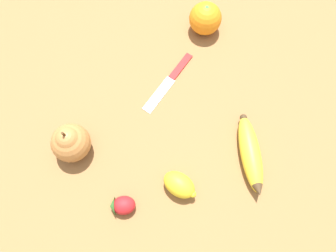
{
  "coord_description": "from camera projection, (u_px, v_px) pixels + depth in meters",
  "views": [
    {
      "loc": [
        0.24,
        -0.05,
        0.67
      ],
      "look_at": [
        0.01,
        0.05,
        0.03
      ],
      "focal_mm": 35.0,
      "sensor_mm": 36.0,
      "label": 1
    }
  ],
  "objects": [
    {
      "name": "banana",
      "position": [
        251.0,
        154.0,
        0.68
      ],
      "size": [
        0.18,
        0.09,
        0.04
      ],
      "rotation": [
        0.0,
        0.0,
        5.95
      ],
      "color": "yellow",
      "rests_on": "ground_plane"
    },
    {
      "name": "pear",
      "position": [
        70.0,
        142.0,
        0.66
      ],
      "size": [
        0.08,
        0.08,
        0.1
      ],
      "color": "#B2753D",
      "rests_on": "ground_plane"
    },
    {
      "name": "lemon",
      "position": [
        179.0,
        185.0,
        0.65
      ],
      "size": [
        0.08,
        0.07,
        0.05
      ],
      "rotation": [
        0.0,
        0.0,
        0.53
      ],
      "color": "yellow",
      "rests_on": "ground_plane"
    },
    {
      "name": "paring_knife",
      "position": [
        170.0,
        79.0,
        0.76
      ],
      "size": [
        0.11,
        0.16,
        0.01
      ],
      "rotation": [
        0.0,
        0.0,
        3.69
      ],
      "color": "silver",
      "rests_on": "ground_plane"
    },
    {
      "name": "orange",
      "position": [
        205.0,
        18.0,
        0.78
      ],
      "size": [
        0.08,
        0.08,
        0.08
      ],
      "color": "orange",
      "rests_on": "ground_plane"
    },
    {
      "name": "ground_plane",
      "position": [
        144.0,
        138.0,
        0.71
      ],
      "size": [
        3.0,
        3.0,
        0.0
      ],
      "primitive_type": "plane",
      "color": "olive"
    },
    {
      "name": "strawberry",
      "position": [
        122.0,
        205.0,
        0.64
      ],
      "size": [
        0.05,
        0.06,
        0.04
      ],
      "rotation": [
        0.0,
        0.0,
        4.35
      ],
      "color": "red",
      "rests_on": "ground_plane"
    }
  ]
}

